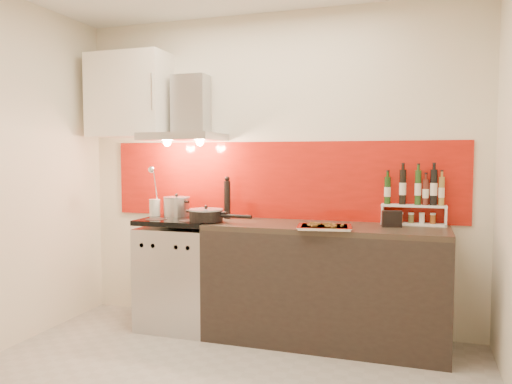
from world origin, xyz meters
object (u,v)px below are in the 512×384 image
(range_stove, at_px, (182,274))
(baking_tray, at_px, (324,227))
(pepper_mill, at_px, (227,198))
(counter, at_px, (324,284))
(stock_pot, at_px, (177,206))
(saute_pan, at_px, (207,215))

(range_stove, distance_m, baking_tray, 1.33)
(baking_tray, bearing_deg, range_stove, 170.83)
(pepper_mill, distance_m, baking_tray, 0.96)
(counter, relative_size, pepper_mill, 5.07)
(counter, height_order, pepper_mill, pepper_mill)
(counter, relative_size, stock_pot, 8.01)
(counter, height_order, stock_pot, stock_pot)
(range_stove, relative_size, stock_pot, 4.05)
(stock_pot, height_order, baking_tray, stock_pot)
(stock_pot, distance_m, pepper_mill, 0.45)
(stock_pot, bearing_deg, baking_tray, -13.01)
(counter, height_order, saute_pan, saute_pan)
(baking_tray, bearing_deg, stock_pot, 166.99)
(pepper_mill, bearing_deg, range_stove, -156.33)
(counter, distance_m, saute_pan, 1.05)
(saute_pan, height_order, pepper_mill, pepper_mill)
(range_stove, xyz_separation_m, stock_pot, (-0.09, 0.11, 0.55))
(stock_pot, relative_size, saute_pan, 0.43)
(stock_pot, bearing_deg, range_stove, -48.67)
(range_stove, distance_m, pepper_mill, 0.74)
(counter, bearing_deg, stock_pot, 175.46)
(saute_pan, bearing_deg, range_stove, 156.35)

